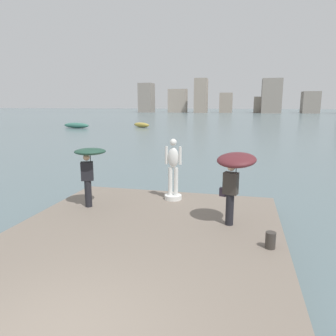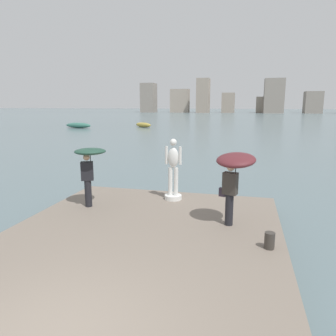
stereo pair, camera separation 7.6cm
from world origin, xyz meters
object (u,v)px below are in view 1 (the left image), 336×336
statue_white_figure (173,173)px  onlooker_right (235,169)px  boat_far (141,125)px  boat_leftward (76,125)px  onlooker_left (89,161)px  mooring_bollard (270,240)px

statue_white_figure → onlooker_right: (2.12, -1.96, 0.66)m
boat_far → statue_white_figure: bearing=-70.3°
boat_far → boat_leftward: boat_leftward is taller
onlooker_left → boat_leftward: onlooker_left is taller
onlooker_left → onlooker_right: onlooker_right is taller
statue_white_figure → mooring_bollard: 4.48m
mooring_bollard → boat_leftward: (-25.89, 37.35, -0.19)m
onlooker_right → boat_far: size_ratio=0.56×
onlooker_left → mooring_bollard: size_ratio=4.93×
statue_white_figure → mooring_bollard: bearing=-46.9°
onlooker_left → mooring_bollard: bearing=-18.8°
statue_white_figure → boat_far: statue_white_figure is taller
onlooker_left → boat_leftward: bearing=119.9°
boat_far → boat_leftward: (-9.27, -3.91, 0.03)m
mooring_bollard → boat_far: 44.48m
onlooker_left → boat_far: 40.98m
onlooker_left → mooring_bollard: (5.46, -1.85, -1.30)m
statue_white_figure → onlooker_right: 2.96m
onlooker_left → mooring_bollard: 5.91m
statue_white_figure → mooring_bollard: (3.02, -3.22, -0.74)m
boat_leftward → mooring_bollard: bearing=-55.3°
statue_white_figure → boat_leftward: statue_white_figure is taller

